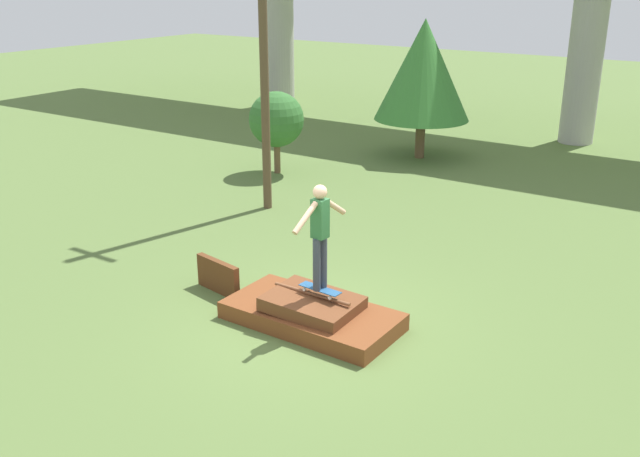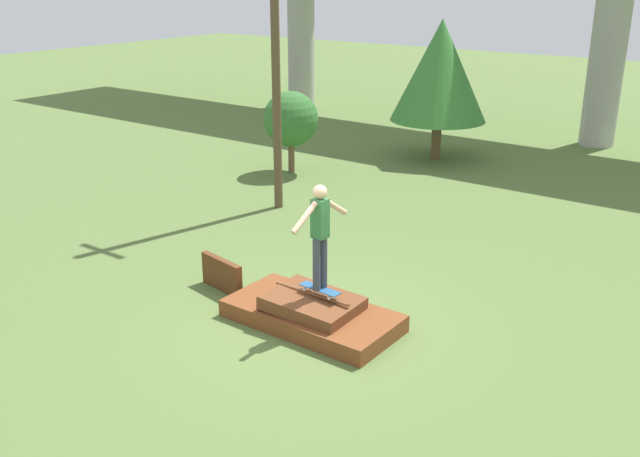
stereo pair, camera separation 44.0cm
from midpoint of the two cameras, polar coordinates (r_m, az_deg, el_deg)
The scene contains 8 objects.
ground_plane at distance 11.60m, azimuth 0.44°, elevation -7.62°, with size 80.00×80.00×0.00m, color #567038.
scrap_pile at distance 11.49m, azimuth 0.46°, elevation -6.77°, with size 2.81×1.41×0.56m.
scrap_plank_loose at distance 12.72m, azimuth -6.88°, elevation -3.69°, with size 1.05×0.30×0.59m.
skateboard at distance 11.27m, azimuth 1.12°, elevation -4.89°, with size 0.74×0.24×0.09m.
skater at distance 10.88m, azimuth 1.16°, elevation -0.06°, with size 0.23×1.27×1.70m.
utility_pole at distance 16.33m, azimuth -2.85°, elevation 17.24°, with size 1.30×0.20×8.94m.
tree_behind_left at distance 21.45m, azimuth 10.18°, elevation 12.32°, with size 2.81×2.81×4.08m.
tree_behind_right at distance 19.79m, azimuth -1.71°, elevation 8.73°, with size 1.52×1.52×2.28m.
Camera 2 is at (6.17, -8.22, 5.38)m, focal length 40.00 mm.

